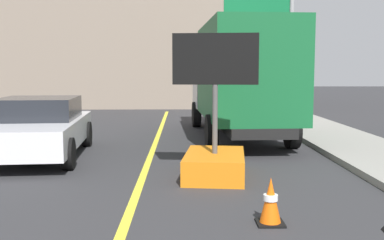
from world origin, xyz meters
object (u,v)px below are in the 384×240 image
(pickup_car, at_px, (37,127))
(box_truck, at_px, (239,78))
(arrow_board_trailer, at_px, (215,152))
(highway_guide_sign, at_px, (272,34))
(traffic_cone_mid_lane, at_px, (271,201))

(pickup_car, bearing_deg, box_truck, 30.44)
(arrow_board_trailer, height_order, highway_guide_sign, highway_guide_sign)
(arrow_board_trailer, xyz_separation_m, pickup_car, (-3.99, 2.10, 0.22))
(box_truck, xyz_separation_m, highway_guide_sign, (1.82, 4.46, 1.63))
(traffic_cone_mid_lane, bearing_deg, pickup_car, 133.26)
(highway_guide_sign, bearing_deg, pickup_car, -132.81)
(pickup_car, distance_m, traffic_cone_mid_lane, 6.63)
(pickup_car, xyz_separation_m, highway_guide_sign, (6.90, 7.45, 2.73))
(box_truck, distance_m, highway_guide_sign, 5.09)
(highway_guide_sign, height_order, traffic_cone_mid_lane, highway_guide_sign)
(traffic_cone_mid_lane, bearing_deg, box_truck, 86.02)
(box_truck, bearing_deg, pickup_car, -149.56)
(box_truck, relative_size, highway_guide_sign, 1.49)
(arrow_board_trailer, xyz_separation_m, traffic_cone_mid_lane, (0.54, -2.72, -0.17))
(box_truck, distance_m, pickup_car, 5.99)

